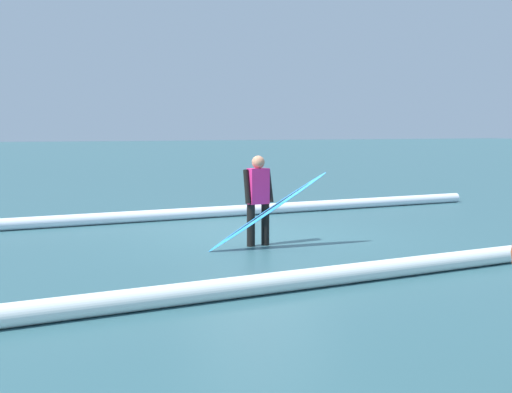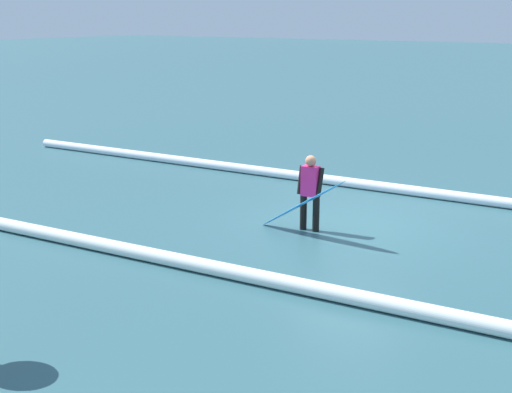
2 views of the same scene
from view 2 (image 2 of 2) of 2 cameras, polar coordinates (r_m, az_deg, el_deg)
ground_plane at (r=14.68m, az=7.61°, el=-2.17°), size 197.55×197.55×0.00m
surfer at (r=13.88m, az=4.46°, el=0.63°), size 0.52×0.24×1.54m
surfboard at (r=13.63m, az=3.80°, el=-0.62°), size 2.07×0.57×1.29m
wave_crest_foreground at (r=18.11m, az=4.59°, el=1.55°), size 19.57×1.08×0.25m
wave_crest_midground at (r=10.95m, az=3.56°, el=-7.31°), size 14.09×1.19×0.25m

